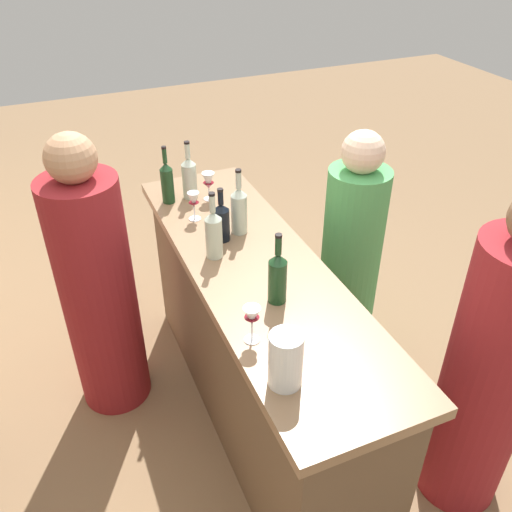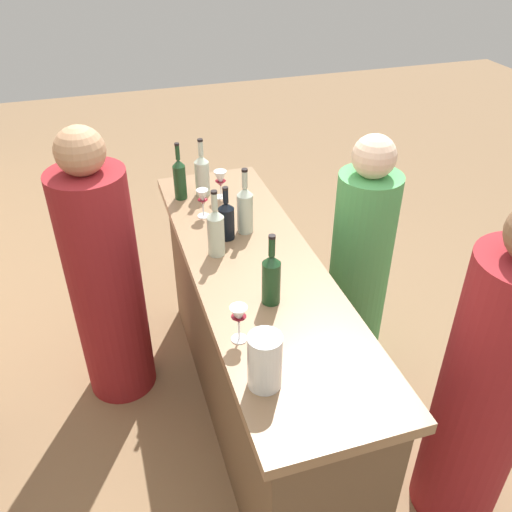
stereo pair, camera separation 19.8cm
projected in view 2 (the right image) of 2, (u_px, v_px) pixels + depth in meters
ground_plane at (256, 410)px, 3.00m from camera, size 12.00×12.00×0.00m
bar_counter at (256, 344)px, 2.73m from camera, size 2.02×0.58×0.98m
wine_bottle_leftmost_olive_green at (271, 277)px, 2.17m from camera, size 0.08×0.08×0.32m
wine_bottle_second_left_clear_pale at (216, 231)px, 2.46m from camera, size 0.08×0.08×0.33m
wine_bottle_center_near_black at (226, 219)px, 2.59m from camera, size 0.08×0.08×0.27m
wine_bottle_second_right_clear_pale at (245, 208)px, 2.63m from camera, size 0.08×0.08×0.34m
wine_bottle_rightmost_olive_green at (180, 178)px, 2.92m from camera, size 0.07×0.07×0.32m
wine_bottle_far_right_clear_pale at (202, 174)px, 2.96m from camera, size 0.08×0.08×0.32m
wine_glass_near_left at (220, 180)px, 2.94m from camera, size 0.07×0.07×0.16m
wine_glass_near_center at (203, 199)px, 2.76m from camera, size 0.06×0.06×0.15m
wine_glass_near_right at (239, 317)px, 1.99m from camera, size 0.07×0.07×0.16m
water_pitcher at (265, 361)px, 1.81m from camera, size 0.12×0.12×0.21m
person_left_guest at (360, 268)px, 2.98m from camera, size 0.36×0.36×1.44m
person_center_guest at (486, 392)px, 2.16m from camera, size 0.44×0.44×1.59m
person_server_behind at (105, 282)px, 2.79m from camera, size 0.48×0.48×1.55m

